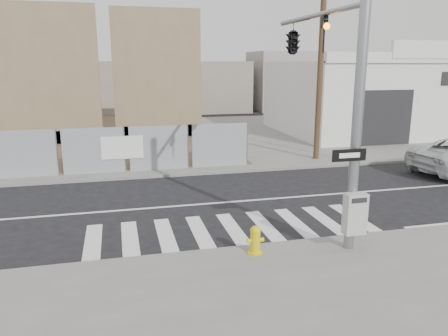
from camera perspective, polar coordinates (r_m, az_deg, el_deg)
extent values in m
plane|color=black|center=(15.39, -1.27, -4.63)|extent=(100.00, 100.00, 0.00)
cube|color=slate|center=(28.84, -7.42, 3.94)|extent=(50.00, 20.00, 0.12)
cylinder|color=gray|center=(11.12, 17.09, 6.89)|extent=(0.26, 0.26, 7.00)
cylinder|color=gray|center=(13.42, 11.89, 18.93)|extent=(0.14, 5.20, 0.14)
cube|color=#B2B2AF|center=(11.39, 16.73, -5.75)|extent=(0.55, 0.30, 1.05)
cube|color=black|center=(11.00, 16.04, 1.62)|extent=(0.90, 0.03, 0.30)
cube|color=silver|center=(10.99, 16.09, 1.60)|extent=(0.55, 0.01, 0.12)
imported|color=black|center=(12.83, 12.97, 16.67)|extent=(0.16, 0.20, 1.00)
imported|color=black|center=(14.83, 9.02, 16.36)|extent=(0.53, 2.48, 1.00)
cylinder|color=gray|center=(22.04, 16.80, 7.54)|extent=(0.12, 0.12, 5.20)
imported|color=black|center=(21.95, 17.25, 14.04)|extent=(0.16, 0.20, 1.00)
cube|color=#776247|center=(27.55, -22.32, 11.12)|extent=(6.00, 0.50, 8.00)
cube|color=#776247|center=(28.26, -21.56, 3.86)|extent=(6.00, 1.30, 0.80)
cube|color=#776247|center=(28.41, -8.69, 11.99)|extent=(5.50, 0.50, 8.00)
cube|color=#776247|center=(29.12, -8.52, 4.91)|extent=(5.50, 1.30, 0.80)
cube|color=silver|center=(32.32, 18.46, 8.78)|extent=(12.00, 10.00, 4.80)
cube|color=silver|center=(28.14, 24.38, 13.00)|extent=(12.00, 0.30, 0.60)
cube|color=silver|center=(28.11, 24.54, 13.91)|extent=(4.00, 0.30, 1.00)
cube|color=black|center=(27.12, 20.36, 6.16)|extent=(3.40, 0.06, 3.20)
cylinder|color=brown|center=(22.03, 12.55, 14.05)|extent=(0.28, 0.28, 10.00)
cylinder|color=#D4BF0B|center=(11.25, 4.08, -10.94)|extent=(0.39, 0.39, 0.04)
cylinder|color=#D4BF0B|center=(11.14, 4.10, -9.67)|extent=(0.25, 0.25, 0.58)
sphere|color=#D4BF0B|center=(11.02, 4.13, -8.20)|extent=(0.27, 0.27, 0.27)
cylinder|color=#D4BF0B|center=(11.07, 3.33, -9.48)|extent=(0.14, 0.11, 0.11)
cylinder|color=#D4BF0B|center=(11.16, 4.87, -9.31)|extent=(0.14, 0.11, 0.11)
cube|color=#EA3B0C|center=(20.57, -25.71, -0.94)|extent=(0.43, 0.43, 0.03)
cone|color=#EA3B0C|center=(20.49, -25.81, 0.09)|extent=(0.38, 0.38, 0.79)
cylinder|color=silver|center=(20.46, -25.85, 0.40)|extent=(0.31, 0.31, 0.09)
cube|color=orange|center=(20.21, -5.90, 0.11)|extent=(0.44, 0.44, 0.03)
cone|color=orange|center=(20.14, -5.92, 1.00)|extent=(0.39, 0.39, 0.67)
cylinder|color=silver|center=(20.12, -5.93, 1.27)|extent=(0.26, 0.26, 0.08)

